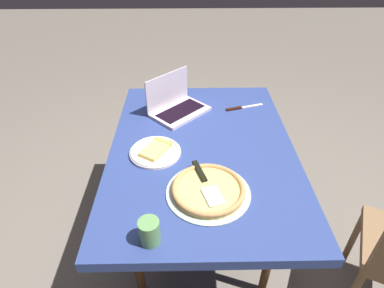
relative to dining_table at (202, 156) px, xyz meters
The scene contains 7 objects.
ground_plane 0.71m from the dining_table, ahead, with size 12.00×12.00×0.00m, color #696056.
dining_table is the anchor object (origin of this frame).
laptop 0.39m from the dining_table, 21.48° to the left, with size 0.38×0.38×0.22m.
pizza_plate 0.25m from the dining_table, 102.44° to the left, with size 0.25×0.25×0.04m.
pizza_tray 0.33m from the dining_table, behind, with size 0.36×0.36×0.04m.
table_knife 0.46m from the dining_table, 33.23° to the right, with size 0.09×0.23×0.01m.
drink_cup 0.61m from the dining_table, 159.27° to the left, with size 0.08×0.08×0.10m.
Camera 1 is at (-1.27, 0.07, 1.73)m, focal length 29.69 mm.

